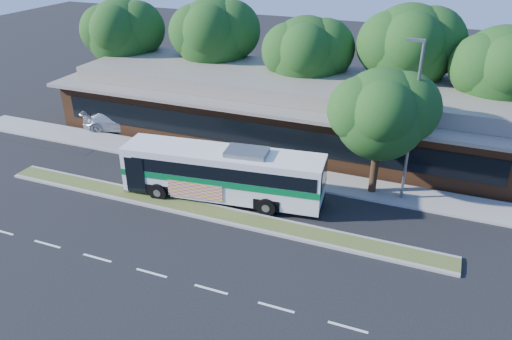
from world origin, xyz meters
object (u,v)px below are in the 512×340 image
object	(u,v)px
transit_bus	(224,170)
sidewalk_tree	(388,113)
lamp_post	(412,119)
sedan	(120,120)

from	to	relation	value
transit_bus	sidewalk_tree	bearing A→B (deg)	19.06
lamp_post	sidewalk_tree	world-z (taller)	lamp_post
lamp_post	sedan	xyz separation A→B (m)	(-21.09, 2.86, -4.12)
transit_bus	sidewalk_tree	distance (m)	9.55
transit_bus	sidewalk_tree	world-z (taller)	sidewalk_tree
sidewalk_tree	sedan	bearing A→B (deg)	172.68
lamp_post	sedan	distance (m)	21.68
transit_bus	sedan	size ratio (longest dim) A/B	2.15
transit_bus	sedan	bearing A→B (deg)	144.35
lamp_post	sidewalk_tree	xyz separation A→B (m)	(-1.29, 0.32, 0.07)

